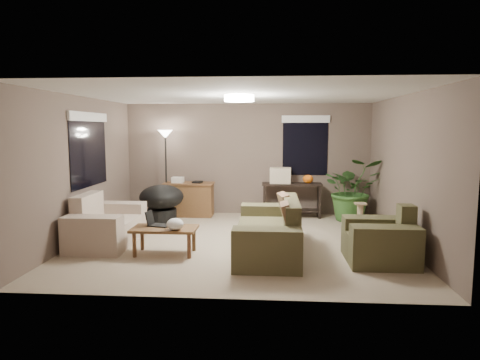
# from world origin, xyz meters

# --- Properties ---
(room_shell) EXTENTS (5.50, 5.50, 5.50)m
(room_shell) POSITION_xyz_m (0.00, 0.00, 1.25)
(room_shell) COLOR tan
(room_shell) RESTS_ON ground
(main_sofa) EXTENTS (0.95, 2.20, 0.85)m
(main_sofa) POSITION_xyz_m (0.54, -0.60, 0.29)
(main_sofa) COLOR #4B472D
(main_sofa) RESTS_ON ground
(throw_pillows) EXTENTS (0.32, 1.37, 0.47)m
(throw_pillows) POSITION_xyz_m (0.79, -0.60, 0.65)
(throw_pillows) COLOR #8C7251
(throw_pillows) RESTS_ON main_sofa
(loveseat) EXTENTS (0.90, 1.60, 0.85)m
(loveseat) POSITION_xyz_m (-2.25, -0.28, 0.30)
(loveseat) COLOR beige
(loveseat) RESTS_ON ground
(armchair) EXTENTS (0.95, 1.00, 0.85)m
(armchair) POSITION_xyz_m (2.15, -0.96, 0.30)
(armchair) COLOR #4B482D
(armchair) RESTS_ON ground
(coffee_table) EXTENTS (1.00, 0.55, 0.42)m
(coffee_table) POSITION_xyz_m (-1.10, -0.80, 0.36)
(coffee_table) COLOR brown
(coffee_table) RESTS_ON ground
(laptop) EXTENTS (0.40, 0.31, 0.24)m
(laptop) POSITION_xyz_m (-1.27, -0.70, 0.48)
(laptop) COLOR black
(laptop) RESTS_ON coffee_table
(plastic_bag) EXTENTS (0.29, 0.27, 0.18)m
(plastic_bag) POSITION_xyz_m (-0.90, -0.95, 0.51)
(plastic_bag) COLOR white
(plastic_bag) RESTS_ON coffee_table
(desk) EXTENTS (1.10, 0.50, 0.75)m
(desk) POSITION_xyz_m (-1.27, 2.11, 0.38)
(desk) COLOR brown
(desk) RESTS_ON ground
(desk_papers) EXTENTS (0.69, 0.28, 0.12)m
(desk_papers) POSITION_xyz_m (-1.43, 2.10, 0.80)
(desk_papers) COLOR silver
(desk_papers) RESTS_ON desk
(console_table) EXTENTS (1.30, 0.40, 0.75)m
(console_table) POSITION_xyz_m (1.00, 2.18, 0.44)
(console_table) COLOR black
(console_table) RESTS_ON ground
(pumpkin) EXTENTS (0.25, 0.25, 0.19)m
(pumpkin) POSITION_xyz_m (1.35, 2.18, 0.84)
(pumpkin) COLOR orange
(pumpkin) RESTS_ON console_table
(cardboard_box) EXTENTS (0.47, 0.37, 0.34)m
(cardboard_box) POSITION_xyz_m (0.75, 2.18, 0.92)
(cardboard_box) COLOR beige
(cardboard_box) RESTS_ON console_table
(papasan_chair) EXTENTS (0.96, 0.96, 0.80)m
(papasan_chair) POSITION_xyz_m (-1.70, 1.34, 0.47)
(papasan_chair) COLOR black
(papasan_chair) RESTS_ON ground
(floor_lamp) EXTENTS (0.32, 0.32, 1.91)m
(floor_lamp) POSITION_xyz_m (-1.78, 2.11, 1.60)
(floor_lamp) COLOR black
(floor_lamp) RESTS_ON ground
(ceiling_fixture) EXTENTS (0.50, 0.50, 0.10)m
(ceiling_fixture) POSITION_xyz_m (0.00, 0.00, 2.44)
(ceiling_fixture) COLOR white
(ceiling_fixture) RESTS_ON room_shell
(houseplant) EXTENTS (1.20, 1.33, 1.04)m
(houseplant) POSITION_xyz_m (2.26, 1.89, 0.52)
(houseplant) COLOR #2D5923
(houseplant) RESTS_ON ground
(cat_scratching_post) EXTENTS (0.32, 0.32, 0.50)m
(cat_scratching_post) POSITION_xyz_m (2.29, 1.19, 0.21)
(cat_scratching_post) COLOR tan
(cat_scratching_post) RESTS_ON ground
(window_left) EXTENTS (0.05, 1.56, 1.33)m
(window_left) POSITION_xyz_m (-2.73, 0.30, 1.78)
(window_left) COLOR black
(window_left) RESTS_ON room_shell
(window_back) EXTENTS (1.06, 0.05, 1.33)m
(window_back) POSITION_xyz_m (1.30, 2.48, 1.79)
(window_back) COLOR black
(window_back) RESTS_ON room_shell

